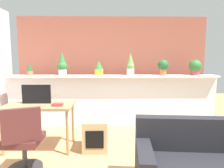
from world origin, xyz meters
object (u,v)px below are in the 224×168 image
at_px(tv_monitor, 37,94).
at_px(office_chair, 24,146).
at_px(potted_plant_3, 130,65).
at_px(desk, 39,109).
at_px(potted_plant_1, 62,64).
at_px(potted_plant_2, 99,68).
at_px(potted_plant_4, 163,66).
at_px(potted_plant_5, 195,67).
at_px(book_on_desk, 57,105).
at_px(potted_plant_0, 30,69).
at_px(side_cube_shelf, 95,135).

relative_size(tv_monitor, office_chair, 0.52).
distance_m(potted_plant_3, office_chair, 2.65).
bearing_deg(office_chair, tv_monitor, 97.60).
bearing_deg(desk, potted_plant_1, 83.14).
distance_m(potted_plant_2, office_chair, 2.30).
bearing_deg(potted_plant_4, potted_plant_5, 0.24).
height_order(potted_plant_2, desk, potted_plant_2).
xyz_separation_m(potted_plant_3, tv_monitor, (-1.68, -1.07, -0.45)).
bearing_deg(potted_plant_2, tv_monitor, -132.28).
relative_size(potted_plant_1, desk, 0.46).
distance_m(potted_plant_2, potted_plant_3, 0.70).
bearing_deg(potted_plant_5, book_on_desk, -156.03).
bearing_deg(potted_plant_5, potted_plant_4, -179.76).
height_order(desk, office_chair, office_chair).
bearing_deg(potted_plant_0, potted_plant_5, -0.27).
relative_size(potted_plant_5, side_cube_shelf, 0.67).
bearing_deg(potted_plant_5, potted_plant_2, 178.47).
bearing_deg(side_cube_shelf, office_chair, -141.28).
bearing_deg(desk, side_cube_shelf, -3.91).
bearing_deg(book_on_desk, potted_plant_5, 23.97).
height_order(potted_plant_4, book_on_desk, potted_plant_4).
xyz_separation_m(potted_plant_2, book_on_desk, (-0.60, -1.26, -0.52)).
xyz_separation_m(potted_plant_5, office_chair, (-2.98, -1.87, -0.92)).
height_order(potted_plant_0, potted_plant_2, potted_plant_2).
relative_size(potted_plant_3, office_chair, 0.54).
relative_size(potted_plant_4, desk, 0.31).
distance_m(potted_plant_2, side_cube_shelf, 1.61).
distance_m(potted_plant_2, desk, 1.62).
distance_m(desk, tv_monitor, 0.26).
bearing_deg(office_chair, side_cube_shelf, 38.72).
bearing_deg(potted_plant_0, potted_plant_1, 1.31).
distance_m(potted_plant_5, tv_monitor, 3.29).
bearing_deg(office_chair, desk, 93.84).
xyz_separation_m(potted_plant_0, book_on_desk, (0.88, -1.22, -0.50)).
relative_size(potted_plant_2, potted_plant_4, 0.92).
xyz_separation_m(potted_plant_0, side_cube_shelf, (1.48, -1.19, -1.02)).
xyz_separation_m(potted_plant_0, potted_plant_4, (2.89, -0.02, 0.06)).
bearing_deg(desk, book_on_desk, -16.02).
height_order(potted_plant_3, desk, potted_plant_3).
height_order(potted_plant_3, potted_plant_4, potted_plant_3).
xyz_separation_m(desk, side_cube_shelf, (0.92, -0.06, -0.42)).
height_order(potted_plant_2, office_chair, potted_plant_2).
height_order(potted_plant_3, tv_monitor, potted_plant_3).
bearing_deg(book_on_desk, potted_plant_3, 43.86).
xyz_separation_m(potted_plant_4, office_chair, (-2.28, -1.87, -0.94)).
bearing_deg(potted_plant_1, potted_plant_3, 0.33).
relative_size(potted_plant_1, potted_plant_5, 1.52).
bearing_deg(potted_plant_5, desk, -159.89).
bearing_deg(desk, potted_plant_3, 35.40).
distance_m(potted_plant_5, book_on_desk, 3.01).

